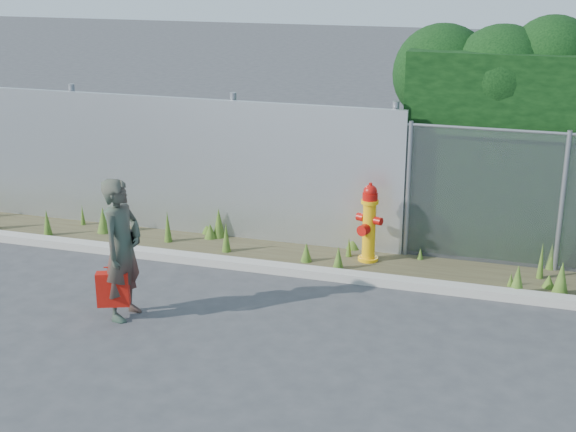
# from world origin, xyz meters

# --- Properties ---
(ground) EXTENTS (80.00, 80.00, 0.00)m
(ground) POSITION_xyz_m (0.00, 0.00, 0.00)
(ground) COLOR #3A3B3D
(ground) RESTS_ON ground
(curb) EXTENTS (16.00, 0.22, 0.12)m
(curb) POSITION_xyz_m (0.00, 1.80, 0.06)
(curb) COLOR #AFAA9E
(curb) RESTS_ON ground
(weed_strip) EXTENTS (16.00, 1.33, 0.54)m
(weed_strip) POSITION_xyz_m (0.16, 2.44, 0.12)
(weed_strip) COLOR #463F28
(weed_strip) RESTS_ON ground
(corrugated_fence) EXTENTS (8.50, 0.21, 2.30)m
(corrugated_fence) POSITION_xyz_m (-3.25, 3.01, 1.10)
(corrugated_fence) COLOR #B1B4B8
(corrugated_fence) RESTS_ON ground
(fire_hydrant) EXTENTS (0.40, 0.36, 1.21)m
(fire_hydrant) POSITION_xyz_m (0.57, 2.58, 0.58)
(fire_hydrant) COLOR #FFB50D
(fire_hydrant) RESTS_ON ground
(woman) EXTENTS (0.48, 0.69, 1.79)m
(woman) POSITION_xyz_m (-1.96, -0.11, 0.89)
(woman) COLOR #10654A
(woman) RESTS_ON ground
(red_tote_bag) EXTENTS (0.39, 0.14, 0.52)m
(red_tote_bag) POSITION_xyz_m (-2.04, -0.26, 0.41)
(red_tote_bag) COLOR #AA1209
(black_shoulder_bag) EXTENTS (0.23, 0.09, 0.17)m
(black_shoulder_bag) POSITION_xyz_m (-1.95, 0.07, 0.99)
(black_shoulder_bag) COLOR black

